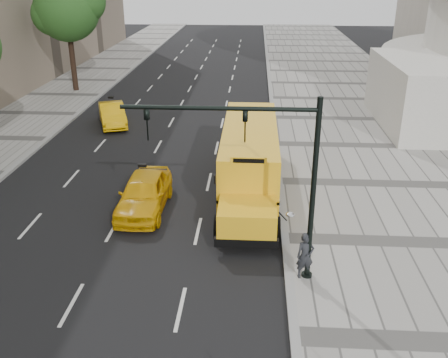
# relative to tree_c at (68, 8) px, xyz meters

# --- Properties ---
(ground) EXTENTS (140.00, 140.00, 0.00)m
(ground) POSITION_rel_tree_c_xyz_m (10.40, -18.37, -6.76)
(ground) COLOR black
(ground) RESTS_ON ground
(sidewalk_museum) EXTENTS (12.00, 140.00, 0.15)m
(sidewalk_museum) POSITION_rel_tree_c_xyz_m (22.40, -18.37, -6.68)
(sidewalk_museum) COLOR #999690
(sidewalk_museum) RESTS_ON ground
(curb_museum) EXTENTS (0.30, 140.00, 0.15)m
(curb_museum) POSITION_rel_tree_c_xyz_m (16.40, -18.37, -6.68)
(curb_museum) COLOR gray
(curb_museum) RESTS_ON ground
(curb_far) EXTENTS (0.30, 140.00, 0.15)m
(curb_far) POSITION_rel_tree_c_xyz_m (2.40, -18.37, -6.68)
(curb_far) COLOR gray
(curb_far) RESTS_ON ground
(tree_c) EXTENTS (5.81, 5.17, 9.30)m
(tree_c) POSITION_rel_tree_c_xyz_m (0.00, 0.00, 0.00)
(tree_c) COLOR black
(tree_c) RESTS_ON ground
(school_bus) EXTENTS (2.96, 11.56, 3.19)m
(school_bus) POSITION_rel_tree_c_xyz_m (14.90, -19.03, -4.99)
(school_bus) COLOR yellow
(school_bus) RESTS_ON ground
(taxi_near) EXTENTS (1.95, 4.81, 1.64)m
(taxi_near) POSITION_rel_tree_c_xyz_m (10.37, -21.63, -5.94)
(taxi_near) COLOR #E4A608
(taxi_near) RESTS_ON ground
(taxi_far) EXTENTS (3.01, 4.72, 1.47)m
(taxi_far) POSITION_rel_tree_c_xyz_m (5.59, -9.26, -6.02)
(taxi_far) COLOR #E4A608
(taxi_far) RESTS_ON ground
(pedestrian) EXTENTS (0.68, 0.52, 1.65)m
(pedestrian) POSITION_rel_tree_c_xyz_m (16.90, -26.56, -5.78)
(pedestrian) COLOR #25262B
(pedestrian) RESTS_ON sidewalk_museum
(traffic_signal) EXTENTS (6.18, 0.36, 6.40)m
(traffic_signal) POSITION_rel_tree_c_xyz_m (15.59, -26.51, -2.67)
(traffic_signal) COLOR black
(traffic_signal) RESTS_ON ground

